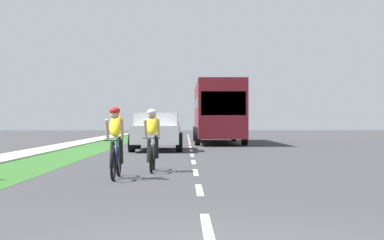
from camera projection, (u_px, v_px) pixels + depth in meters
name	position (u px, v px, depth m)	size (l,w,h in m)	color
ground_plane	(191.00, 151.00, 25.49)	(120.00, 120.00, 0.00)	#38383A
grass_verge	(82.00, 151.00, 25.44)	(2.12, 70.00, 0.01)	#2D6026
sidewalk_concrete	(42.00, 151.00, 25.42)	(1.42, 70.00, 0.10)	#B2ADA3
lane_markings_center	(190.00, 147.00, 29.49)	(0.12, 54.07, 0.01)	white
cyclist_lead	(116.00, 142.00, 12.96)	(0.42, 1.72, 1.58)	black
cyclist_trailing	(152.00, 139.00, 14.83)	(0.42, 1.72, 1.58)	black
pickup_white	(157.00, 132.00, 25.70)	(2.22, 5.10, 1.64)	silver
bus_maroon	(217.00, 110.00, 34.98)	(2.78, 11.60, 3.48)	maroon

